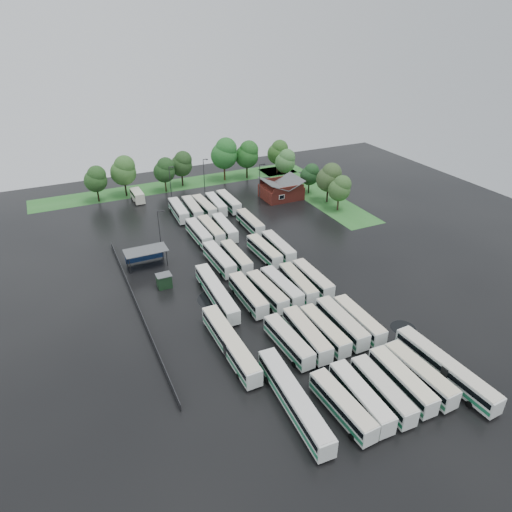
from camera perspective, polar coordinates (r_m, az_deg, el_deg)
name	(u,v)px	position (r m, az deg, el deg)	size (l,w,h in m)	color
ground	(275,301)	(79.96, 2.39, -5.60)	(160.00, 160.00, 0.00)	black
brick_building	(281,191)	(122.97, 3.17, 8.07)	(10.07, 8.60, 5.39)	maroon
wash_shed	(145,252)	(91.69, -13.65, 0.52)	(8.20, 4.20, 3.58)	#2D2D30
utility_hut	(164,281)	(84.58, -11.41, -3.05)	(2.70, 2.20, 2.62)	black
grass_strip_north	(178,185)	(135.19, -9.73, 8.79)	(80.00, 10.00, 0.01)	#2B6E29
grass_strip_east	(313,192)	(128.44, 7.11, 7.92)	(10.00, 50.00, 0.01)	#2B6E29
west_fence	(137,305)	(80.26, -14.63, -5.98)	(0.10, 50.00, 1.20)	#2D2D30
bus_r0c0	(342,405)	(60.27, 10.71, -17.87)	(2.84, 11.17, 3.08)	silver
bus_r0c1	(361,397)	(61.68, 12.94, -16.78)	(2.73, 11.35, 3.14)	silver
bus_r0c2	(382,390)	(63.20, 15.50, -15.86)	(2.76, 11.22, 3.10)	silver
bus_r0c3	(402,380)	(65.20, 17.75, -14.57)	(2.73, 11.41, 3.16)	silver
bus_r0c4	(419,374)	(66.78, 19.75, -13.73)	(2.82, 11.66, 3.23)	silver
bus_r1c0	(288,341)	(68.59, 4.07, -10.55)	(2.82, 11.10, 3.06)	silver
bus_r1c1	(307,334)	(69.93, 6.34, -9.70)	(2.87, 11.64, 3.22)	silver
bus_r1c2	(324,330)	(71.22, 8.53, -9.15)	(2.45, 11.01, 3.06)	silver
bus_r1c3	(341,323)	(72.99, 10.63, -8.21)	(2.62, 11.60, 3.22)	silver
bus_r1c4	(359,320)	(74.21, 12.69, -7.82)	(2.45, 11.17, 3.10)	silver
bus_r2c0	(248,295)	(78.30, -1.00, -4.84)	(2.47, 11.53, 3.21)	silver
bus_r2c1	(267,292)	(79.18, 1.36, -4.47)	(2.95, 11.32, 3.12)	silver
bus_r2c2	(281,287)	(80.55, 3.20, -3.86)	(2.92, 11.41, 3.15)	silver
bus_r2c3	(298,283)	(81.84, 5.25, -3.39)	(2.91, 11.29, 3.11)	silver
bus_r2c4	(312,279)	(83.46, 7.08, -2.82)	(2.37, 11.10, 3.09)	silver
bus_r3c0	(219,259)	(89.27, -4.63, -0.40)	(2.74, 11.60, 3.21)	silver
bus_r3c1	(236,257)	(89.88, -2.50, -0.15)	(2.39, 11.18, 3.11)	silver
bus_r3c3	(264,251)	(92.19, 1.04, 0.66)	(2.74, 11.28, 3.12)	silver
bus_r3c4	(278,247)	(93.75, 2.80, 1.15)	(2.57, 11.37, 3.16)	silver
bus_r4c0	(199,233)	(100.31, -7.17, 2.88)	(2.51, 11.40, 3.17)	silver
bus_r4c1	(211,230)	(101.44, -5.65, 3.27)	(2.51, 11.36, 3.16)	silver
bus_r4c2	(225,228)	(102.22, -3.94, 3.55)	(2.83, 11.39, 3.15)	silver
bus_r4c4	(250,222)	(104.68, -0.74, 4.22)	(2.48, 11.13, 3.09)	silver
bus_r5c0	(179,210)	(112.60, -9.65, 5.65)	(2.91, 11.50, 3.18)	silver
bus_r5c1	(192,208)	(113.24, -7.96, 5.91)	(2.95, 11.47, 3.16)	silver
bus_r5c2	(204,207)	(114.01, -6.48, 6.15)	(2.76, 11.30, 3.12)	silver
bus_r5c3	(216,204)	(115.31, -5.03, 6.48)	(2.89, 11.14, 3.07)	silver
bus_r5c4	(229,202)	(116.36, -3.45, 6.78)	(2.54, 11.47, 3.19)	silver
artic_bus_west_a	(294,399)	(60.12, 4.73, -17.39)	(3.29, 17.28, 3.19)	silver
artic_bus_west_b	(216,293)	(79.18, -4.97, -4.57)	(2.79, 16.80, 3.11)	silver
artic_bus_west_c	(230,344)	(67.97, -3.26, -10.87)	(2.58, 17.06, 3.16)	silver
artic_bus_east	(445,368)	(69.03, 22.57, -12.82)	(3.08, 16.72, 3.09)	silver
minibus	(137,196)	(124.64, -14.61, 7.33)	(2.58, 6.62, 2.87)	silver
tree_north_0	(96,179)	(125.90, -19.38, 9.10)	(5.86, 5.86, 9.71)	black
tree_north_1	(124,170)	(127.34, -16.20, 10.26)	(6.76, 6.76, 11.20)	black
tree_north_2	(165,170)	(128.44, -11.34, 10.52)	(5.84, 5.84, 9.67)	#3A2C1A
tree_north_3	(182,164)	(132.14, -9.25, 11.33)	(6.08, 6.08, 10.07)	black
tree_north_4	(225,153)	(134.74, -3.94, 12.70)	(7.64, 7.64, 12.65)	#3C2813
tree_north_5	(248,154)	(136.70, -1.07, 12.62)	(6.82, 6.82, 11.29)	black
tree_north_6	(278,152)	(141.35, 2.80, 12.86)	(6.23, 6.23, 10.32)	black
tree_east_0	(340,188)	(115.43, 10.49, 8.35)	(5.50, 5.50, 9.11)	#3C281D
tree_east_1	(330,177)	(119.92, 9.18, 9.70)	(6.36, 6.36, 10.53)	black
tree_east_2	(310,174)	(126.12, 6.79, 10.12)	(5.01, 5.01, 8.30)	black
tree_east_3	(286,161)	(134.25, 3.73, 11.79)	(5.83, 5.83, 9.65)	black
tree_east_4	(283,157)	(141.52, 3.41, 12.20)	(4.75, 4.75, 7.87)	black
lamp_post_ne	(260,182)	(116.71, 0.52, 9.29)	(1.67, 0.33, 10.85)	#2D2D30
lamp_post_nw	(160,230)	(93.83, -11.91, 3.23)	(1.50, 0.29, 9.75)	#2D2D30
lamp_post_back_w	(171,181)	(122.26, -10.63, 9.20)	(1.40, 0.27, 9.08)	#2D2D30
lamp_post_back_e	(204,173)	(126.44, -6.48, 10.23)	(1.44, 0.28, 9.36)	#2D2D30
puddle_0	(326,369)	(67.19, 8.71, -13.75)	(4.40, 4.40, 0.01)	black
puddle_1	(421,369)	(70.50, 19.96, -13.08)	(2.87, 2.87, 0.01)	black
puddle_2	(216,299)	(80.65, -5.08, -5.36)	(6.44, 6.44, 0.01)	black
puddle_3	(300,305)	(79.11, 5.54, -6.14)	(4.26, 4.26, 0.01)	black
puddle_4	(403,328)	(77.32, 17.90, -8.54)	(4.01, 4.01, 0.01)	black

